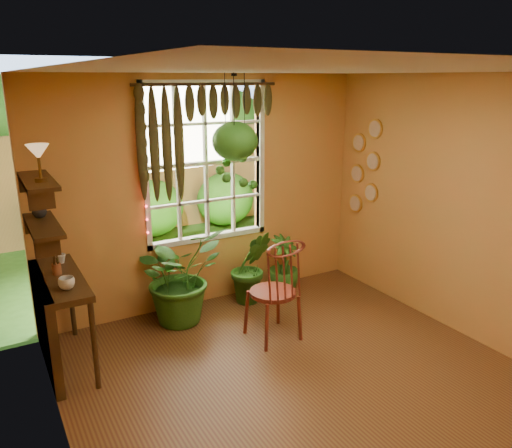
{
  "coord_description": "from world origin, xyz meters",
  "views": [
    {
      "loc": [
        -2.32,
        -2.99,
        2.65
      ],
      "look_at": [
        0.03,
        1.15,
        1.25
      ],
      "focal_mm": 35.0,
      "sensor_mm": 36.0,
      "label": 1
    }
  ],
  "objects_px": {
    "counter_ledge": "(50,314)",
    "hanging_basket": "(235,145)",
    "windsor_chair": "(275,305)",
    "potted_plant_mid": "(251,267)",
    "potted_plant_left": "(180,275)"
  },
  "relations": [
    {
      "from": "counter_ledge",
      "to": "hanging_basket",
      "type": "xyz_separation_m",
      "value": [
        2.09,
        0.29,
        1.39
      ]
    },
    {
      "from": "counter_ledge",
      "to": "potted_plant_left",
      "type": "xyz_separation_m",
      "value": [
        1.39,
        0.3,
        -0.01
      ]
    },
    {
      "from": "counter_ledge",
      "to": "potted_plant_mid",
      "type": "bearing_deg",
      "value": 8.34
    },
    {
      "from": "windsor_chair",
      "to": "hanging_basket",
      "type": "distance_m",
      "value": 1.78
    },
    {
      "from": "windsor_chair",
      "to": "potted_plant_mid",
      "type": "xyz_separation_m",
      "value": [
        0.22,
        0.91,
        0.08
      ]
    },
    {
      "from": "windsor_chair",
      "to": "potted_plant_left",
      "type": "relative_size",
      "value": 1.19
    },
    {
      "from": "potted_plant_left",
      "to": "potted_plant_mid",
      "type": "relative_size",
      "value": 1.2
    },
    {
      "from": "potted_plant_left",
      "to": "windsor_chair",
      "type": "bearing_deg",
      "value": -50.94
    },
    {
      "from": "counter_ledge",
      "to": "potted_plant_left",
      "type": "bearing_deg",
      "value": 12.25
    },
    {
      "from": "windsor_chair",
      "to": "hanging_basket",
      "type": "xyz_separation_m",
      "value": [
        -0.0,
        0.85,
        1.56
      ]
    },
    {
      "from": "potted_plant_mid",
      "to": "windsor_chair",
      "type": "bearing_deg",
      "value": -103.87
    },
    {
      "from": "counter_ledge",
      "to": "hanging_basket",
      "type": "bearing_deg",
      "value": 7.79
    },
    {
      "from": "counter_ledge",
      "to": "potted_plant_left",
      "type": "distance_m",
      "value": 1.42
    },
    {
      "from": "counter_ledge",
      "to": "windsor_chair",
      "type": "xyz_separation_m",
      "value": [
        2.09,
        -0.57,
        -0.18
      ]
    },
    {
      "from": "counter_ledge",
      "to": "windsor_chair",
      "type": "height_order",
      "value": "windsor_chair"
    }
  ]
}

